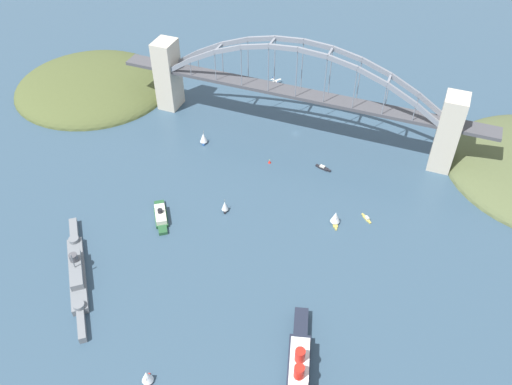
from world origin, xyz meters
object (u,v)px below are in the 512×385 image
ocean_liner (298,379)px  seaplane_taxiing_near_bridge (316,94)px  seaplane_second_in_formation (275,82)px  small_boat_1 (225,206)px  small_boat_0 (147,377)px  small_boat_5 (367,218)px  harbor_arch_bridge (298,97)px  naval_cruiser (77,272)px  small_boat_4 (204,138)px  small_boat_2 (323,168)px  harbor_ferry_steamer (161,216)px  channel_marker_buoy (270,162)px  small_boat_3 (335,217)px

ocean_liner → seaplane_taxiing_near_bridge: bearing=-75.3°
seaplane_second_in_formation → small_boat_1: size_ratio=1.06×
small_boat_0 → small_boat_5: size_ratio=1.29×
small_boat_0 → small_boat_1: 117.35m
harbor_arch_bridge → small_boat_0: 212.78m
naval_cruiser → seaplane_second_in_formation: (-31.46, -231.48, -1.23)m
small_boat_4 → seaplane_taxiing_near_bridge: bearing=-122.1°
naval_cruiser → small_boat_4: naval_cruiser is taller
small_boat_0 → small_boat_1: (12.72, -116.66, -0.19)m
harbor_arch_bridge → small_boat_2: harbor_arch_bridge is taller
small_boat_1 → small_boat_5: size_ratio=1.19×
naval_cruiser → small_boat_4: size_ratio=7.21×
harbor_arch_bridge → seaplane_taxiing_near_bridge: (1.01, -54.71, -28.42)m
harbor_ferry_steamer → small_boat_1: 39.41m
small_boat_4 → naval_cruiser: bearing=85.1°
small_boat_1 → small_boat_5: small_boat_1 is taller
small_boat_0 → small_boat_2: (-32.47, -178.55, -3.52)m
small_boat_1 → small_boat_2: (-45.19, -61.89, -3.33)m
ocean_liner → naval_cruiser: bearing=-7.4°
small_boat_1 → channel_marker_buoy: bearing=-99.6°
seaplane_taxiing_near_bridge → seaplane_second_in_formation: seaplane_taxiing_near_bridge is taller
harbor_ferry_steamer → seaplane_second_in_formation: (-10.82, -175.37, -0.26)m
seaplane_taxiing_near_bridge → small_boat_5: seaplane_taxiing_near_bridge is taller
small_boat_1 → small_boat_4: 72.72m
naval_cruiser → small_boat_2: naval_cruiser is taller
small_boat_0 → small_boat_1: bearing=-83.8°
seaplane_second_in_formation → channel_marker_buoy: size_ratio=3.42×
harbor_arch_bridge → small_boat_5: (-68.51, 69.72, -29.61)m
small_boat_3 → small_boat_5: (-17.27, -10.02, -3.77)m
small_boat_0 → ocean_liner: bearing=-160.4°
seaplane_taxiing_near_bridge → small_boat_5: size_ratio=1.22×
seaplane_second_in_formation → small_boat_4: small_boat_4 is taller
harbor_ferry_steamer → small_boat_5: (-117.20, -45.00, -1.53)m
small_boat_4 → channel_marker_buoy: size_ratio=3.53×
seaplane_second_in_formation → small_boat_1: 156.86m
small_boat_3 → seaplane_second_in_formation: bearing=-57.6°
ocean_liner → channel_marker_buoy: size_ratio=28.47×
seaplane_taxiing_near_bridge → small_boat_3: 144.27m
harbor_arch_bridge → small_boat_2: 53.43m
ocean_liner → harbor_arch_bridge: bearing=-71.5°
naval_cruiser → seaplane_second_in_formation: bearing=-97.7°
harbor_ferry_steamer → channel_marker_buoy: (-43.06, -74.90, -1.19)m
harbor_ferry_steamer → seaplane_second_in_formation: 175.70m
naval_cruiser → small_boat_1: bearing=-125.5°
small_boat_0 → harbor_arch_bridge: bearing=-90.6°
ocean_liner → small_boat_3: bearing=-83.9°
harbor_arch_bridge → small_boat_3: size_ratio=25.89×
small_boat_0 → small_boat_3: 141.88m
seaplane_second_in_formation → small_boat_2: bearing=126.2°
harbor_arch_bridge → small_boat_5: 102.14m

